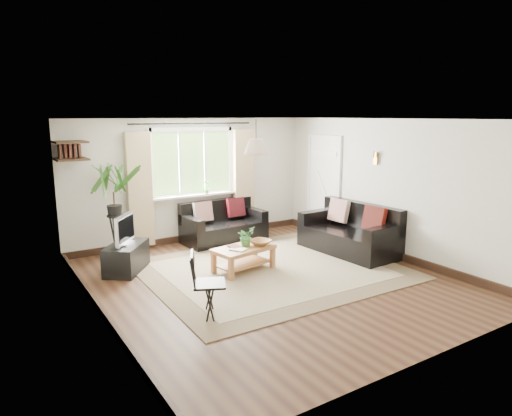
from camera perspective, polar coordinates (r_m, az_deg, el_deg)
floor at (r=7.00m, az=1.77°, el=-9.01°), size 5.50×5.50×0.00m
ceiling at (r=6.56m, az=1.90°, el=11.03°), size 5.50×5.50×0.00m
wall_back at (r=9.05m, az=-7.98°, el=3.45°), size 5.00×0.02×2.40m
wall_front at (r=4.72m, az=20.95°, el=-4.69°), size 5.00×0.02×2.40m
wall_left at (r=5.69m, az=-19.50°, el=-1.89°), size 0.02×5.50×2.40m
wall_right at (r=8.32m, az=16.26°, el=2.39°), size 0.02×5.50×2.40m
rug at (r=7.44m, az=1.90°, el=-7.66°), size 3.95×3.41×0.02m
window at (r=8.98m, az=-7.94°, el=5.63°), size 2.50×0.16×2.16m
door at (r=9.53m, az=8.42°, el=2.62°), size 0.06×0.96×2.06m
corner_shelf at (r=8.07m, az=-22.15°, el=6.67°), size 0.50×0.50×0.34m
pendant_lamp at (r=6.90m, az=0.00°, el=8.16°), size 0.36×0.36×0.54m
wall_sconce at (r=8.41m, az=14.61°, el=6.28°), size 0.12×0.12×0.28m
sofa_back at (r=9.00m, az=-4.02°, el=-1.86°), size 1.63×0.87×0.75m
sofa_right at (r=8.40m, az=11.50°, el=-2.73°), size 1.84×1.01×0.84m
coffee_table at (r=7.33m, az=-1.56°, el=-6.39°), size 1.05×0.70×0.40m
table_plant at (r=7.32m, az=-1.28°, el=-3.53°), size 0.34×0.32×0.31m
bowl at (r=7.38m, az=0.55°, el=-4.32°), size 0.42×0.42×0.08m
book_a at (r=7.05m, az=-2.62°, el=-5.36°), size 0.27×0.30×0.02m
book_b at (r=7.23m, az=-3.29°, el=-4.93°), size 0.17×0.23×0.02m
tv_stand at (r=7.60m, az=-15.88°, el=-5.99°), size 0.90×0.95×0.45m
tv at (r=7.47m, az=-16.08°, el=-2.51°), size 0.57×0.64×0.50m
palm_stand at (r=8.22m, az=-17.25°, el=-0.43°), size 0.66×0.66×1.65m
folding_chair at (r=5.70m, az=-5.85°, el=-9.54°), size 0.57×0.57×0.82m
sill_plant at (r=9.07m, az=-6.21°, el=2.65°), size 0.14×0.10×0.27m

